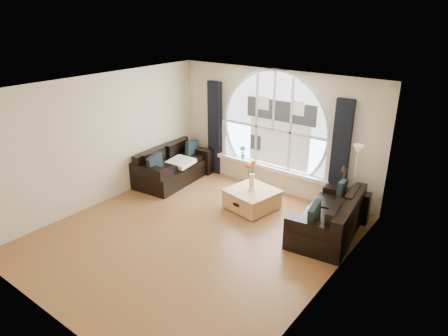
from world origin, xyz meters
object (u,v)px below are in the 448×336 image
(sofa_right, at_px, (330,215))
(floor_lamp, at_px, (354,186))
(potted_plant, at_px, (243,152))
(vase_flowers, at_px, (252,172))
(sofa_left, at_px, (173,165))
(coffee_chest, at_px, (252,198))
(guitar, at_px, (343,190))

(sofa_right, xyz_separation_m, floor_lamp, (0.15, 0.64, 0.40))
(floor_lamp, distance_m, potted_plant, 2.91)
(vase_flowers, bearing_deg, sofa_left, 179.09)
(sofa_right, bearing_deg, potted_plant, 150.08)
(vase_flowers, relative_size, potted_plant, 2.25)
(sofa_right, distance_m, floor_lamp, 0.77)
(coffee_chest, height_order, guitar, guitar)
(sofa_right, relative_size, floor_lamp, 1.12)
(guitar, bearing_deg, potted_plant, -162.35)
(sofa_right, bearing_deg, sofa_left, 171.65)
(coffee_chest, distance_m, potted_plant, 1.57)
(vase_flowers, bearing_deg, potted_plant, 132.01)
(sofa_right, height_order, guitar, guitar)
(sofa_left, distance_m, vase_flowers, 2.30)
(vase_flowers, height_order, potted_plant, vase_flowers)
(sofa_left, distance_m, sofa_right, 3.99)
(guitar, relative_size, potted_plant, 3.41)
(potted_plant, bearing_deg, sofa_left, -140.21)
(coffee_chest, distance_m, floor_lamp, 2.04)
(sofa_right, xyz_separation_m, vase_flowers, (-1.73, 0.03, 0.40))
(vase_flowers, distance_m, potted_plant, 1.48)
(sofa_right, relative_size, potted_plant, 5.76)
(vase_flowers, height_order, guitar, vase_flowers)
(guitar, xyz_separation_m, potted_plant, (-2.58, 0.21, 0.18))
(floor_lamp, distance_m, guitar, 0.49)
(potted_plant, bearing_deg, floor_lamp, -9.68)
(vase_flowers, xyz_separation_m, floor_lamp, (1.88, 0.61, -0.00))
(coffee_chest, xyz_separation_m, potted_plant, (-1.01, 1.10, 0.48))
(guitar, bearing_deg, vase_flowers, -128.52)
(sofa_left, bearing_deg, guitar, 6.93)
(sofa_right, bearing_deg, guitar, 91.45)
(sofa_left, height_order, sofa_right, sofa_left)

